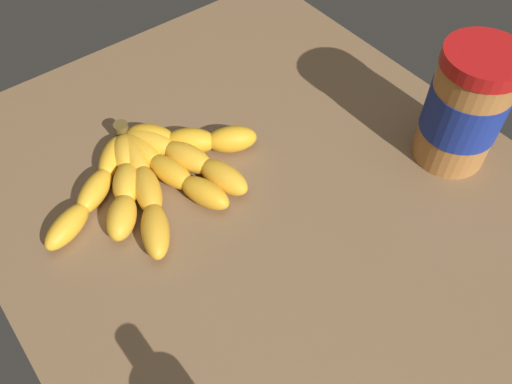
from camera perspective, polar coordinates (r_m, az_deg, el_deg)
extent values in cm
cube|color=brown|center=(70.81, 0.72, -0.91)|extent=(79.27, 66.54, 4.59)
ellipsoid|color=gold|center=(73.17, -15.17, 3.64)|extent=(7.32, 7.45, 3.07)
ellipsoid|color=gold|center=(69.98, -16.99, 0.13)|extent=(6.70, 7.82, 3.07)
ellipsoid|color=gold|center=(67.62, -19.65, -3.48)|extent=(5.90, 7.98, 3.07)
ellipsoid|color=gold|center=(72.86, -13.87, 4.01)|extent=(7.43, 5.82, 3.50)
ellipsoid|color=gold|center=(69.35, -13.75, 0.86)|extent=(7.44, 6.43, 3.50)
ellipsoid|color=gold|center=(66.21, -14.26, -2.66)|extent=(7.29, 6.91, 3.50)
ellipsoid|color=gold|center=(72.51, -13.01, 3.88)|extent=(8.54, 4.77, 3.38)
ellipsoid|color=gold|center=(68.22, -11.60, 0.23)|extent=(8.72, 5.75, 3.38)
ellipsoid|color=gold|center=(64.28, -10.79, -4.10)|extent=(8.73, 6.61, 3.38)
ellipsoid|color=gold|center=(73.04, -12.19, 4.48)|extent=(7.60, 4.09, 3.28)
ellipsoid|color=gold|center=(69.68, -9.18, 2.15)|extent=(7.80, 4.77, 3.28)
ellipsoid|color=gold|center=(66.90, -5.54, -0.10)|extent=(7.93, 5.39, 3.28)
ellipsoid|color=gold|center=(73.60, -11.31, 5.29)|extent=(8.30, 6.63, 3.55)
ellipsoid|color=gold|center=(70.85, -7.37, 3.71)|extent=(8.28, 5.97, 3.55)
ellipsoid|color=gold|center=(68.15, -3.50, 1.59)|extent=(8.14, 5.23, 3.55)
ellipsoid|color=gold|center=(74.17, -11.18, 5.81)|extent=(7.66, 7.17, 3.62)
ellipsoid|color=gold|center=(72.80, -7.00, 5.47)|extent=(7.22, 7.64, 3.62)
ellipsoid|color=gold|center=(72.58, -2.65, 5.70)|extent=(6.49, 7.82, 3.62)
cylinder|color=brown|center=(75.75, -14.20, 6.27)|extent=(2.00, 2.00, 3.00)
cylinder|color=#B27238|center=(72.89, 21.39, 7.91)|extent=(9.68, 9.68, 14.84)
cylinder|color=navy|center=(72.42, 21.56, 8.33)|extent=(9.88, 9.88, 6.68)
cylinder|color=#B71414|center=(67.84, 23.46, 12.96)|extent=(10.06, 10.06, 1.91)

